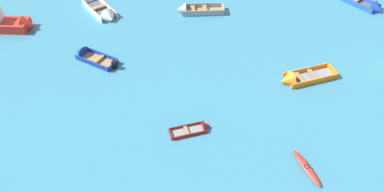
{
  "coord_description": "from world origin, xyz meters",
  "views": [
    {
      "loc": [
        -1.22,
        -0.07,
        18.36
      ],
      "look_at": [
        0.0,
        19.12,
        0.15
      ],
      "focal_mm": 35.41,
      "sensor_mm": 36.0,
      "label": 1
    }
  ],
  "objects_px": {
    "motor_launch_red_far_left": "(2,22)",
    "rowboat_grey_far_back": "(191,10)",
    "rowboat_blue_distant_center": "(368,6)",
    "rowboat_maroon_back_row_right": "(199,128)",
    "rowboat_white_back_row_left": "(105,14)",
    "rowboat_orange_outer_right": "(296,79)",
    "rowboat_deep_blue_midfield_left": "(88,56)",
    "kayak_red_far_right": "(306,168)"
  },
  "relations": [
    {
      "from": "rowboat_grey_far_back",
      "to": "rowboat_maroon_back_row_right",
      "type": "bearing_deg",
      "value": -91.55
    },
    {
      "from": "rowboat_maroon_back_row_right",
      "to": "rowboat_grey_far_back",
      "type": "bearing_deg",
      "value": 88.45
    },
    {
      "from": "rowboat_grey_far_back",
      "to": "rowboat_orange_outer_right",
      "type": "bearing_deg",
      "value": -54.96
    },
    {
      "from": "rowboat_blue_distant_center",
      "to": "rowboat_maroon_back_row_right",
      "type": "bearing_deg",
      "value": -140.16
    },
    {
      "from": "rowboat_deep_blue_midfield_left",
      "to": "rowboat_orange_outer_right",
      "type": "xyz_separation_m",
      "value": [
        15.62,
        -3.79,
        0.0
      ]
    },
    {
      "from": "motor_launch_red_far_left",
      "to": "rowboat_blue_distant_center",
      "type": "height_order",
      "value": "motor_launch_red_far_left"
    },
    {
      "from": "rowboat_orange_outer_right",
      "to": "motor_launch_red_far_left",
      "type": "bearing_deg",
      "value": 160.23
    },
    {
      "from": "rowboat_maroon_back_row_right",
      "to": "kayak_red_far_right",
      "type": "relative_size",
      "value": 1.0
    },
    {
      "from": "rowboat_white_back_row_left",
      "to": "rowboat_maroon_back_row_right",
      "type": "bearing_deg",
      "value": -62.25
    },
    {
      "from": "rowboat_orange_outer_right",
      "to": "rowboat_grey_far_back",
      "type": "bearing_deg",
      "value": 125.04
    },
    {
      "from": "rowboat_orange_outer_right",
      "to": "rowboat_maroon_back_row_right",
      "type": "height_order",
      "value": "rowboat_orange_outer_right"
    },
    {
      "from": "motor_launch_red_far_left",
      "to": "kayak_red_far_right",
      "type": "height_order",
      "value": "motor_launch_red_far_left"
    },
    {
      "from": "rowboat_grey_far_back",
      "to": "rowboat_maroon_back_row_right",
      "type": "relative_size",
      "value": 1.55
    },
    {
      "from": "rowboat_deep_blue_midfield_left",
      "to": "kayak_red_far_right",
      "type": "relative_size",
      "value": 1.34
    },
    {
      "from": "rowboat_blue_distant_center",
      "to": "rowboat_white_back_row_left",
      "type": "xyz_separation_m",
      "value": [
        -24.34,
        0.03,
        0.02
      ]
    },
    {
      "from": "motor_launch_red_far_left",
      "to": "kayak_red_far_right",
      "type": "xyz_separation_m",
      "value": [
        22.05,
        -16.21,
        -0.5
      ]
    },
    {
      "from": "rowboat_deep_blue_midfield_left",
      "to": "rowboat_white_back_row_left",
      "type": "relative_size",
      "value": 0.81
    },
    {
      "from": "rowboat_deep_blue_midfield_left",
      "to": "rowboat_maroon_back_row_right",
      "type": "xyz_separation_m",
      "value": [
        8.16,
        -8.08,
        -0.08
      ]
    },
    {
      "from": "rowboat_white_back_row_left",
      "to": "motor_launch_red_far_left",
      "type": "bearing_deg",
      "value": -170.74
    },
    {
      "from": "motor_launch_red_far_left",
      "to": "kayak_red_far_right",
      "type": "relative_size",
      "value": 2.1
    },
    {
      "from": "rowboat_deep_blue_midfield_left",
      "to": "rowboat_maroon_back_row_right",
      "type": "relative_size",
      "value": 1.34
    },
    {
      "from": "rowboat_white_back_row_left",
      "to": "rowboat_deep_blue_midfield_left",
      "type": "bearing_deg",
      "value": -96.79
    },
    {
      "from": "rowboat_grey_far_back",
      "to": "rowboat_deep_blue_midfield_left",
      "type": "relative_size",
      "value": 1.16
    },
    {
      "from": "motor_launch_red_far_left",
      "to": "rowboat_grey_far_back",
      "type": "distance_m",
      "value": 16.51
    },
    {
      "from": "rowboat_maroon_back_row_right",
      "to": "kayak_red_far_right",
      "type": "height_order",
      "value": "rowboat_maroon_back_row_right"
    },
    {
      "from": "motor_launch_red_far_left",
      "to": "rowboat_grey_far_back",
      "type": "bearing_deg",
      "value": 5.69
    },
    {
      "from": "rowboat_deep_blue_midfield_left",
      "to": "rowboat_blue_distant_center",
      "type": "relative_size",
      "value": 0.88
    },
    {
      "from": "rowboat_blue_distant_center",
      "to": "rowboat_white_back_row_left",
      "type": "relative_size",
      "value": 0.92
    },
    {
      "from": "rowboat_blue_distant_center",
      "to": "rowboat_maroon_back_row_right",
      "type": "height_order",
      "value": "rowboat_blue_distant_center"
    },
    {
      "from": "rowboat_orange_outer_right",
      "to": "kayak_red_far_right",
      "type": "height_order",
      "value": "rowboat_orange_outer_right"
    },
    {
      "from": "rowboat_grey_far_back",
      "to": "kayak_red_far_right",
      "type": "distance_m",
      "value": 18.71
    },
    {
      "from": "motor_launch_red_far_left",
      "to": "rowboat_grey_far_back",
      "type": "relative_size",
      "value": 1.36
    },
    {
      "from": "rowboat_grey_far_back",
      "to": "rowboat_blue_distant_center",
      "type": "xyz_separation_m",
      "value": [
        16.51,
        -0.26,
        -0.02
      ]
    },
    {
      "from": "rowboat_grey_far_back",
      "to": "rowboat_white_back_row_left",
      "type": "bearing_deg",
      "value": -178.29
    },
    {
      "from": "rowboat_blue_distant_center",
      "to": "rowboat_white_back_row_left",
      "type": "height_order",
      "value": "rowboat_white_back_row_left"
    },
    {
      "from": "rowboat_grey_far_back",
      "to": "rowboat_orange_outer_right",
      "type": "relative_size",
      "value": 0.96
    },
    {
      "from": "motor_launch_red_far_left",
      "to": "rowboat_orange_outer_right",
      "type": "distance_m",
      "value": 24.97
    },
    {
      "from": "rowboat_maroon_back_row_right",
      "to": "rowboat_deep_blue_midfield_left",
      "type": "bearing_deg",
      "value": 135.29
    },
    {
      "from": "rowboat_maroon_back_row_right",
      "to": "kayak_red_far_right",
      "type": "bearing_deg",
      "value": -30.01
    },
    {
      "from": "rowboat_deep_blue_midfield_left",
      "to": "motor_launch_red_far_left",
      "type": "bearing_deg",
      "value": 149.42
    },
    {
      "from": "rowboat_orange_outer_right",
      "to": "kayak_red_far_right",
      "type": "distance_m",
      "value": 7.9
    },
    {
      "from": "motor_launch_red_far_left",
      "to": "kayak_red_far_right",
      "type": "distance_m",
      "value": 27.38
    }
  ]
}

